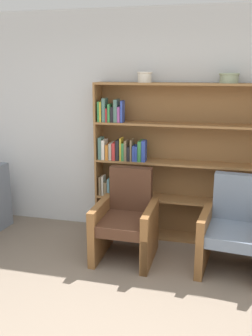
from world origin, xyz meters
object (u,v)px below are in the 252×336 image
Objects in this scene: armchair_leather at (126,221)px; armchair_cushioned at (233,231)px; bowl_olive at (229,77)px; bowl_stoneware at (145,76)px; bookshelf at (168,165)px.

armchair_leather is 1.00× the size of armchair_cushioned.
bowl_stoneware is at bearing 180.00° from bowl_olive.
bookshelf is at bearing 178.15° from bowl_olive.
bowl_olive is 0.23× the size of armchair_leather.
bowl_stoneware reaches higher than armchair_cushioned.
bowl_olive reaches higher than armchair_cushioned.
bookshelf is 0.89m from armchair_leather.
armchair_cushioned is at bearing -78.01° from bowl_olive.
bowl_stoneware reaches higher than bowl_olive.
bowl_stoneware is 0.18× the size of armchair_leather.
armchair_leather and armchair_cushioned have the same top height.
bowl_olive is 0.23× the size of armchair_cushioned.
bowl_olive reaches higher than armchair_leather.
armchair_cushioned is (0.78, -0.64, -0.50)m from bookshelf.
armchair_cushioned is (1.07, -0.62, -1.55)m from bowl_stoneware.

